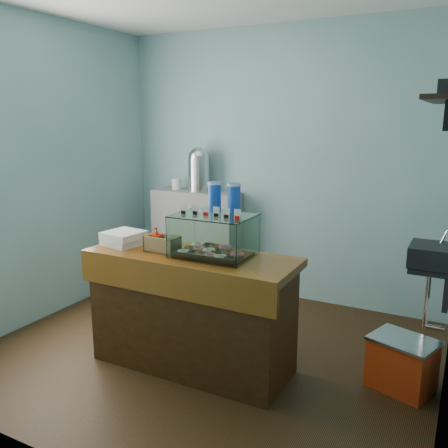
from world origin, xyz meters
The scene contains 9 objects.
ground centered at (0.00, 0.00, 0.00)m, with size 3.50×3.50×0.00m, color black.
room_shell centered at (0.03, 0.01, 1.71)m, with size 3.54×3.04×2.82m.
counter centered at (0.00, -0.25, 0.46)m, with size 1.60×0.60×0.90m.
back_shelf centered at (-0.90, 1.32, 0.55)m, with size 1.00×0.32×1.10m, color gray.
display_case centered at (0.18, -0.20, 1.06)m, with size 0.57×0.42×0.53m.
condiment_crate centered at (-0.24, -0.29, 0.96)m, with size 0.25×0.15×0.18m.
pastry_boxes centered at (-0.61, -0.27, 0.95)m, with size 0.32×0.32×0.11m.
coffee_urn centered at (-0.86, 1.33, 1.35)m, with size 0.26×0.26×0.48m.
red_cooler centered at (1.48, 0.16, 0.19)m, with size 0.51×0.45×0.38m.
Camera 1 is at (1.78, -3.13, 1.88)m, focal length 38.00 mm.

